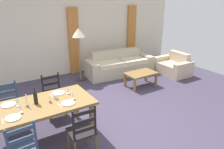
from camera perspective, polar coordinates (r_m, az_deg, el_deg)
ground_plane at (r=4.82m, az=-1.60°, el=-11.79°), size 9.60×9.60×0.02m
wall_far at (r=7.23m, az=-15.44°, el=10.01°), size 9.60×0.16×2.70m
curtain_panel_left at (r=7.36m, az=-10.03°, el=8.62°), size 0.35×0.08×2.20m
curtain_panel_right at (r=8.55m, az=5.19°, el=10.44°), size 0.35×0.08×2.20m
dining_table at (r=4.06m, az=-18.79°, el=-8.61°), size 1.90×0.96×0.75m
dining_chair_near_right at (r=3.64m, az=-7.85°, el=-14.70°), size 0.44×0.42×0.96m
dining_chair_far_left at (r=4.78m, az=-25.64°, el=-7.58°), size 0.44×0.42×0.96m
dining_chair_far_right at (r=4.90m, az=-15.26°, el=-5.52°), size 0.43×0.41×0.96m
dinner_plate_near_left at (r=3.74m, az=-24.73°, el=-10.39°), size 0.24×0.24×0.02m
fork_near_left at (r=3.74m, az=-27.00°, el=-10.93°), size 0.02×0.17×0.01m
dinner_plate_near_right at (r=3.91m, az=-11.60°, el=-7.47°), size 0.24×0.24×0.02m
fork_near_right at (r=3.87m, az=-13.68°, el=-8.05°), size 0.03×0.17×0.01m
dinner_plate_far_left at (r=4.19m, az=-25.79°, el=-7.25°), size 0.24×0.24×0.02m
dinner_plate_far_right at (r=4.34m, az=-14.02°, el=-4.79°), size 0.24×0.24×0.02m
fork_far_right at (r=4.30m, az=-15.90°, el=-5.27°), size 0.02×0.17×0.01m
wine_bottle at (r=4.01m, az=-19.63°, el=-5.84°), size 0.07×0.07×0.32m
wine_glass_near_left at (r=3.81m, az=-23.29°, el=-7.84°), size 0.06×0.06×0.16m
wine_glass_near_right at (r=4.01m, az=-10.48°, el=-5.05°), size 0.06×0.06×0.16m
wine_glass_far_left at (r=4.05m, az=-23.85°, el=-6.25°), size 0.06×0.06×0.16m
wine_glass_far_right at (r=4.24m, az=-11.70°, el=-3.65°), size 0.06×0.06×0.16m
coffee_cup_primary at (r=4.11m, az=-14.68°, el=-5.72°), size 0.07×0.07×0.09m
candle_tall at (r=3.98m, az=-21.62°, el=-7.14°), size 0.05×0.05×0.23m
candle_short at (r=4.01m, az=-16.08°, el=-6.68°), size 0.05×0.05×0.14m
couch at (r=7.34m, az=1.91°, el=2.34°), size 2.35×1.04×0.80m
coffee_table at (r=6.37m, az=7.67°, el=-0.06°), size 0.90×0.56×0.42m
armchair_upholstered at (r=7.69m, az=16.04°, el=2.05°), size 0.82×1.17×0.72m
standing_lamp at (r=6.58m, az=-8.89°, el=10.07°), size 0.40×0.40×1.64m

